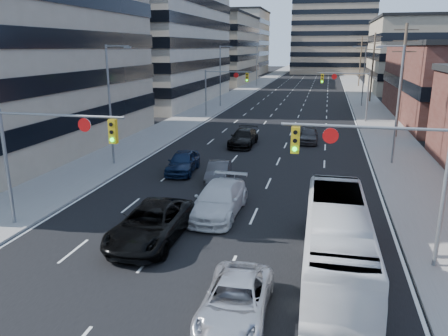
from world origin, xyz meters
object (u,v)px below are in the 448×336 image
at_px(sedan_blue, 183,162).
at_px(transit_bus, 337,240).
at_px(black_pickup, 151,224).
at_px(silver_suv, 236,300).
at_px(white_van, 219,199).

bearing_deg(sedan_blue, transit_bus, -54.31).
height_order(transit_bus, sedan_blue, transit_bus).
distance_m(black_pickup, silver_suv, 7.16).
distance_m(silver_suv, sedan_blue, 18.04).
height_order(silver_suv, transit_bus, transit_bus).
xyz_separation_m(black_pickup, white_van, (2.28, 4.04, 0.00)).
relative_size(transit_bus, sedan_blue, 2.24).
relative_size(white_van, sedan_blue, 1.26).
bearing_deg(sedan_blue, white_van, -63.09).
bearing_deg(white_van, sedan_blue, 122.62).
bearing_deg(black_pickup, transit_bus, -7.49).
bearing_deg(sedan_blue, black_pickup, -83.42).
height_order(white_van, silver_suv, white_van).
bearing_deg(transit_bus, white_van, 138.80).
bearing_deg(white_van, black_pickup, -118.29).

